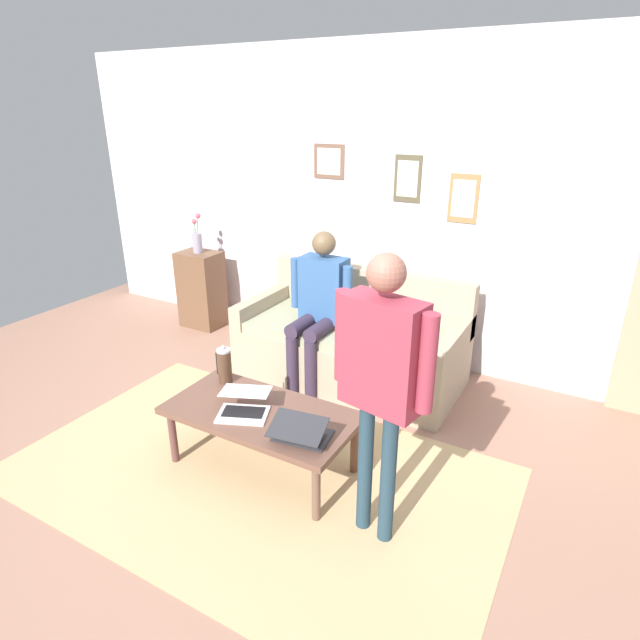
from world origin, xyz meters
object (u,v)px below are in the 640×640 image
object	(u,v)px
couch	(352,344)
person_seated	(319,301)
laptop_center	(301,433)
french_press	(225,365)
laptop_left	(244,406)
coffee_table	(261,417)
flower_vase	(197,239)
side_shelf	(202,289)
person_standing	(382,368)

from	to	relation	value
couch	person_seated	distance (m)	0.52
laptop_center	french_press	size ratio (longest dim) A/B	1.28
laptop_left	coffee_table	bearing A→B (deg)	-140.72
french_press	couch	bearing A→B (deg)	-107.36
flower_vase	person_seated	size ratio (longest dim) A/B	0.31
french_press	coffee_table	bearing A→B (deg)	156.54
laptop_center	side_shelf	bearing A→B (deg)	-37.68
couch	side_shelf	size ratio (longest dim) A/B	2.31
person_standing	person_seated	size ratio (longest dim) A/B	1.24
couch	person_standing	xyz separation A→B (m)	(-0.91, 1.56, 0.71)
laptop_left	laptop_center	world-z (taller)	laptop_center
laptop_center	person_standing	size ratio (longest dim) A/B	0.22
laptop_center	flower_vase	bearing A→B (deg)	-37.69
couch	flower_vase	world-z (taller)	flower_vase
laptop_left	person_seated	xyz separation A→B (m)	(0.17, -1.23, 0.26)
side_shelf	flower_vase	size ratio (longest dim) A/B	2.01
laptop_left	laptop_center	size ratio (longest dim) A/B	1.14
laptop_center	flower_vase	world-z (taller)	flower_vase
coffee_table	person_seated	size ratio (longest dim) A/B	0.94
laptop_left	laptop_center	distance (m)	0.46
coffee_table	french_press	bearing A→B (deg)	-23.46
couch	french_press	size ratio (longest dim) A/B	6.66
laptop_center	person_seated	bearing A→B (deg)	-64.43
coffee_table	laptop_left	xyz separation A→B (m)	(0.08, 0.06, 0.09)
laptop_left	side_shelf	bearing A→B (deg)	-42.78
laptop_center	person_seated	size ratio (longest dim) A/B	0.28
coffee_table	side_shelf	xyz separation A→B (m)	(1.93, -1.65, 0.02)
couch	coffee_table	size ratio (longest dim) A/B	1.53
laptop_left	flower_vase	xyz separation A→B (m)	(1.85, -1.72, 0.47)
couch	person_standing	world-z (taller)	person_standing
laptop_center	coffee_table	bearing A→B (deg)	-19.39
laptop_center	french_press	bearing A→B (deg)	-21.59
french_press	flower_vase	xyz separation A→B (m)	(1.51, -1.47, 0.39)
person_seated	person_standing	bearing A→B (deg)	129.69
flower_vase	person_seated	xyz separation A→B (m)	(-1.69, 0.48, -0.21)
coffee_table	side_shelf	bearing A→B (deg)	-40.49
laptop_left	person_seated	size ratio (longest dim) A/B	0.32
couch	side_shelf	distance (m)	1.90
coffee_table	person_seated	world-z (taller)	person_seated
french_press	flower_vase	distance (m)	2.14
coffee_table	person_standing	size ratio (longest dim) A/B	0.76
laptop_left	person_standing	bearing A→B (deg)	173.93
laptop_center	side_shelf	size ratio (longest dim) A/B	0.44
side_shelf	person_seated	bearing A→B (deg)	164.00
laptop_left	french_press	distance (m)	0.44
couch	laptop_center	bearing A→B (deg)	105.57
side_shelf	person_standing	bearing A→B (deg)	146.97
french_press	person_standing	world-z (taller)	person_standing
person_standing	side_shelf	bearing A→B (deg)	-33.03
couch	french_press	world-z (taller)	couch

